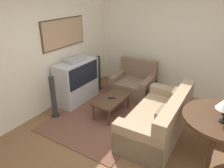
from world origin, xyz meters
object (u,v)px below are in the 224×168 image
(speaker_tower_left, at_px, (53,98))
(couch, at_px, (159,120))
(tv, at_px, (77,81))
(armchair, at_px, (134,84))
(speaker_tower_right, at_px, (99,74))
(console_table, at_px, (224,121))
(coffee_table, at_px, (112,100))

(speaker_tower_left, bearing_deg, couch, -74.11)
(tv, distance_m, speaker_tower_left, 0.84)
(couch, xyz_separation_m, armchair, (1.26, 1.17, -0.02))
(armchair, height_order, speaker_tower_right, speaker_tower_right)
(console_table, relative_size, speaker_tower_left, 1.31)
(armchair, xyz_separation_m, speaker_tower_right, (-0.19, 0.99, 0.15))
(couch, height_order, armchair, armchair)
(speaker_tower_left, relative_size, speaker_tower_right, 1.00)
(console_table, xyz_separation_m, speaker_tower_right, (1.20, 3.22, -0.29))
(tv, xyz_separation_m, couch, (-0.23, -2.21, -0.21))
(tv, relative_size, console_table, 0.90)
(tv, distance_m, coffee_table, 1.08)
(coffee_table, height_order, console_table, console_table)
(speaker_tower_left, bearing_deg, tv, 3.56)
(couch, distance_m, armchair, 1.72)
(couch, height_order, console_table, couch)
(armchair, height_order, coffee_table, armchair)
(tv, bearing_deg, speaker_tower_right, -3.56)
(speaker_tower_left, distance_m, speaker_tower_right, 1.68)
(console_table, bearing_deg, armchair, 57.98)
(coffee_table, bearing_deg, couch, -96.10)
(couch, bearing_deg, console_table, 80.88)
(tv, relative_size, couch, 0.58)
(armchair, distance_m, console_table, 2.67)
(tv, xyz_separation_m, armchair, (1.03, -1.04, -0.23))
(couch, bearing_deg, coffee_table, -97.75)
(couch, distance_m, coffee_table, 1.15)
(tv, relative_size, armchair, 1.09)
(speaker_tower_right, bearing_deg, coffee_table, -132.95)
(coffee_table, height_order, speaker_tower_left, speaker_tower_left)
(tv, xyz_separation_m, speaker_tower_right, (0.84, -0.05, -0.08))
(couch, distance_m, console_table, 1.15)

